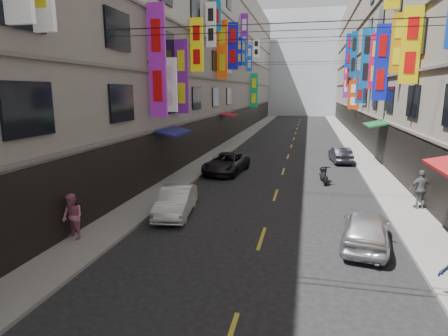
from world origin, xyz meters
The scene contains 16 objects.
sidewalk_left centered at (-6.00, 42.00, 0.06)m, with size 2.00×90.00×0.12m, color slate.
sidewalk_right centered at (6.00, 42.00, 0.06)m, with size 2.00×90.00×0.12m, color slate.
building_row_left centered at (-11.99, 42.00, 9.49)m, with size 10.14×90.00×19.00m.
building_row_right centered at (11.99, 42.00, 9.49)m, with size 10.14×90.00×19.00m.
haze_block centered at (0.00, 92.00, 11.00)m, with size 18.00×8.00×22.00m, color #B3BCC8.
shop_signage centered at (-0.04, 34.57, 8.95)m, with size 14.00×55.00×11.88m.
street_awnings centered at (-1.26, 26.00, 3.00)m, with size 13.99×35.20×0.41m.
overhead_cables centered at (0.00, 30.00, 8.80)m, with size 14.00×38.04×1.24m.
lane_markings centered at (0.00, 39.00, 0.00)m, with size 0.12×80.20×0.01m.
scooter_far_right centered at (2.53, 27.30, 0.44)m, with size 0.55×1.80×1.14m.
car_left_mid centered at (-4.00, 19.83, 0.62)m, with size 1.31×3.75×1.24m, color silver.
car_left_far centered at (-3.67, 28.69, 0.66)m, with size 2.18×4.74×1.32m, color black.
car_right_mid centered at (3.62, 18.06, 0.65)m, with size 1.54×3.82×1.30m, color silver.
car_right_far centered at (4.00, 34.19, 0.59)m, with size 1.25×3.58×1.18m, color #23232A.
pedestrian_lfar centered at (-6.58, 16.17, 0.95)m, with size 0.81×0.56×1.67m, color #C16686.
pedestrian_rfar centered at (6.60, 22.79, 1.01)m, with size 1.04×0.59×1.77m, color #58585A.
Camera 1 is at (1.48, 4.95, 5.37)m, focal length 30.00 mm.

